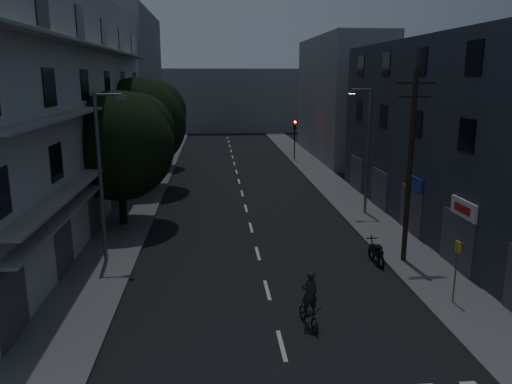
{
  "coord_description": "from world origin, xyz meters",
  "views": [
    {
      "loc": [
        -2.18,
        -13.05,
        8.85
      ],
      "look_at": [
        0.0,
        12.0,
        3.0
      ],
      "focal_mm": 35.0,
      "sensor_mm": 36.0,
      "label": 1
    }
  ],
  "objects": [
    {
      "name": "building_right",
      "position": [
        11.99,
        14.0,
        5.5
      ],
      "size": [
        6.19,
        28.0,
        11.0
      ],
      "color": "#272B36",
      "rests_on": "ground"
    },
    {
      "name": "utility_pole",
      "position": [
        6.94,
        9.1,
        4.87
      ],
      "size": [
        1.8,
        0.24,
        9.0
      ],
      "color": "black",
      "rests_on": "sidewalk_right"
    },
    {
      "name": "sidewalk_left",
      "position": [
        -7.5,
        25.0,
        0.07
      ],
      "size": [
        3.0,
        90.0,
        0.15
      ],
      "primitive_type": "cube",
      "color": "#565659",
      "rests_on": "ground"
    },
    {
      "name": "building_left",
      "position": [
        -11.98,
        18.0,
        6.99
      ],
      "size": [
        7.0,
        36.0,
        14.0
      ],
      "color": "#AFAFAA",
      "rests_on": "ground"
    },
    {
      "name": "building_far_right",
      "position": [
        12.0,
        42.0,
        6.5
      ],
      "size": [
        6.0,
        20.0,
        13.0
      ],
      "primitive_type": "cube",
      "color": "slate",
      "rests_on": "ground"
    },
    {
      "name": "street_lamp_right",
      "position": [
        7.56,
        17.81,
        4.6
      ],
      "size": [
        1.51,
        0.25,
        8.0
      ],
      "color": "slate",
      "rests_on": "sidewalk_right"
    },
    {
      "name": "street_lamp_left_near",
      "position": [
        -7.33,
        10.3,
        4.6
      ],
      "size": [
        1.51,
        0.25,
        8.0
      ],
      "color": "slate",
      "rests_on": "sidewalk_left"
    },
    {
      "name": "bus_stop_sign",
      "position": [
        7.14,
        4.4,
        1.89
      ],
      "size": [
        0.06,
        0.35,
        2.52
      ],
      "color": "#595B60",
      "rests_on": "sidewalk_right"
    },
    {
      "name": "lane_markings",
      "position": [
        0.0,
        31.25,
        0.01
      ],
      "size": [
        0.15,
        60.5,
        0.01
      ],
      "color": "beige",
      "rests_on": "ground"
    },
    {
      "name": "ground",
      "position": [
        0.0,
        25.0,
        0.0
      ],
      "size": [
        160.0,
        160.0,
        0.0
      ],
      "primitive_type": "plane",
      "color": "black",
      "rests_on": "ground"
    },
    {
      "name": "sidewalk_right",
      "position": [
        7.5,
        25.0,
        0.07
      ],
      "size": [
        3.0,
        90.0,
        0.15
      ],
      "primitive_type": "cube",
      "color": "#565659",
      "rests_on": "ground"
    },
    {
      "name": "building_far_end",
      "position": [
        0.0,
        70.0,
        5.0
      ],
      "size": [
        24.0,
        8.0,
        10.0
      ],
      "primitive_type": "cube",
      "color": "slate",
      "rests_on": "ground"
    },
    {
      "name": "cyclist",
      "position": [
        1.16,
        3.24,
        0.72
      ],
      "size": [
        0.94,
        1.77,
        2.14
      ],
      "rotation": [
        0.0,
        0.0,
        0.22
      ],
      "color": "black",
      "rests_on": "ground"
    },
    {
      "name": "tree_far",
      "position": [
        -7.73,
        35.95,
        4.38
      ],
      "size": [
        5.46,
        5.46,
        6.76
      ],
      "color": "black",
      "rests_on": "sidewalk_left"
    },
    {
      "name": "street_lamp_left_far",
      "position": [
        -7.3,
        29.55,
        4.6
      ],
      "size": [
        1.51,
        0.25,
        8.0
      ],
      "color": "#53565B",
      "rests_on": "sidewalk_left"
    },
    {
      "name": "tree_near",
      "position": [
        -7.59,
        16.56,
        5.12
      ],
      "size": [
        6.44,
        6.44,
        7.94
      ],
      "color": "black",
      "rests_on": "sidewalk_left"
    },
    {
      "name": "traffic_signal_far_right",
      "position": [
        6.53,
        39.5,
        3.1
      ],
      "size": [
        0.28,
        0.37,
        4.1
      ],
      "color": "black",
      "rests_on": "sidewalk_right"
    },
    {
      "name": "tree_mid",
      "position": [
        -7.66,
        26.16,
        5.56
      ],
      "size": [
        7.04,
        7.04,
        8.66
      ],
      "color": "black",
      "rests_on": "sidewalk_left"
    },
    {
      "name": "motorcycle",
      "position": [
        5.58,
        9.11,
        0.49
      ],
      "size": [
        0.56,
        1.94,
        1.24
      ],
      "rotation": [
        0.0,
        0.0,
        0.06
      ],
      "color": "black",
      "rests_on": "ground"
    },
    {
      "name": "traffic_signal_far_left",
      "position": [
        -6.62,
        39.0,
        3.1
      ],
      "size": [
        0.28,
        0.37,
        4.1
      ],
      "color": "black",
      "rests_on": "sidewalk_left"
    },
    {
      "name": "building_far_left",
      "position": [
        -12.0,
        48.0,
        8.0
      ],
      "size": [
        6.0,
        20.0,
        16.0
      ],
      "primitive_type": "cube",
      "color": "slate",
      "rests_on": "ground"
    }
  ]
}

